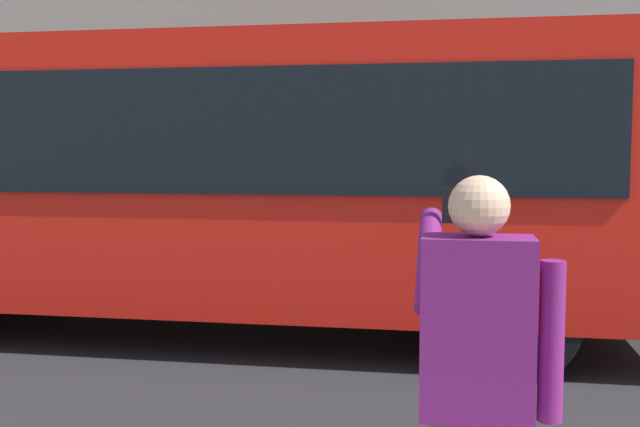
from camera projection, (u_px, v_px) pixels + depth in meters
name	position (u px, v px, depth m)	size (l,w,h in m)	color
ground_plane	(439.00, 340.00, 7.76)	(60.00, 60.00, 0.00)	#232326
red_bus	(217.00, 174.00, 7.94)	(9.05, 2.54, 3.08)	red
pedestrian_photographer	(477.00, 370.00, 2.76)	(0.53, 0.52, 1.70)	#4C4238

